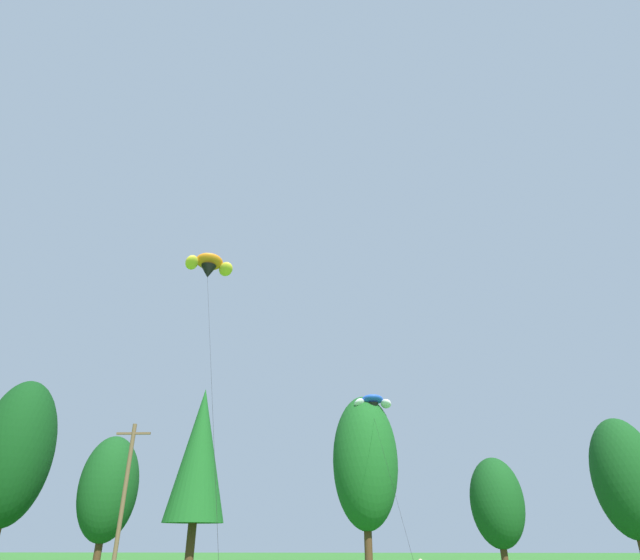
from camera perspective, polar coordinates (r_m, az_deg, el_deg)
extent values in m
ellipsoid|color=#0F3D14|center=(52.65, -30.24, -15.82)|extent=(5.88, 5.88, 11.87)
cylinder|color=#472D19|center=(47.97, -23.19, -26.10)|extent=(0.56, 0.56, 2.57)
ellipsoid|color=#144719|center=(48.09, -22.09, -20.30)|extent=(4.57, 4.57, 8.04)
cylinder|color=#472D19|center=(45.34, -14.02, -26.67)|extent=(0.66, 0.66, 3.67)
cone|color=#19561E|center=(45.77, -13.02, -17.86)|extent=(4.70, 4.70, 10.44)
cylinder|color=#472D19|center=(48.29, 5.32, -27.24)|extent=(0.65, 0.65, 3.60)
ellipsoid|color=#19561E|center=(48.68, 4.96, -19.07)|extent=(5.68, 5.68, 11.27)
ellipsoid|color=#144719|center=(46.57, 18.76, -21.98)|extent=(4.09, 4.09, 6.66)
ellipsoid|color=#144719|center=(48.80, 30.40, -18.04)|extent=(4.84, 4.84, 8.83)
cylinder|color=brown|center=(36.58, -20.70, -21.66)|extent=(0.26, 0.26, 9.25)
cube|color=brown|center=(37.03, -19.69, -15.50)|extent=(2.20, 0.14, 0.14)
ellipsoid|color=orange|center=(41.28, -11.98, 1.98)|extent=(2.58, 2.33, 1.33)
ellipsoid|color=yellow|center=(41.36, -10.25, 1.18)|extent=(1.55, 1.58, 1.46)
ellipsoid|color=yellow|center=(40.91, -13.82, 1.88)|extent=(1.36, 1.66, 1.46)
cone|color=black|center=(41.04, -12.13, 0.89)|extent=(1.60, 1.60, 1.02)
cylinder|color=black|center=(30.12, -11.80, -9.93)|extent=(5.64, 14.46, 19.30)
ellipsoid|color=blue|center=(48.43, 5.75, -12.86)|extent=(2.12, 1.64, 1.07)
ellipsoid|color=white|center=(48.63, 7.21, -13.26)|extent=(1.31, 1.29, 1.22)
ellipsoid|color=white|center=(48.11, 4.31, -13.25)|extent=(1.10, 1.29, 1.22)
cone|color=black|center=(48.38, 5.76, -13.76)|extent=(1.25, 1.25, 0.94)
cylinder|color=black|center=(38.65, 7.35, -19.47)|extent=(0.54, 17.79, 10.99)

